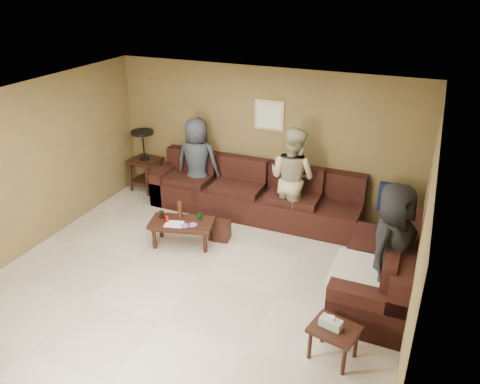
{
  "coord_description": "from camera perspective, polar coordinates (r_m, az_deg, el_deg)",
  "views": [
    {
      "loc": [
        2.64,
        -4.8,
        3.91
      ],
      "look_at": [
        0.25,
        0.85,
        1.0
      ],
      "focal_mm": 35.0,
      "sensor_mm": 36.0,
      "label": 1
    }
  ],
  "objects": [
    {
      "name": "waste_bin",
      "position": [
        7.49,
        -2.24,
        -4.75
      ],
      "size": [
        0.28,
        0.28,
        0.3
      ],
      "primitive_type": "cube",
      "rotation": [
        0.0,
        0.0,
        0.14
      ],
      "color": "black",
      "rests_on": "ground"
    },
    {
      "name": "end_table_left",
      "position": [
        9.17,
        -11.54,
        3.89
      ],
      "size": [
        0.6,
        0.6,
        1.2
      ],
      "rotation": [
        0.0,
        0.0,
        -0.15
      ],
      "color": "black",
      "rests_on": "ground"
    },
    {
      "name": "person_left",
      "position": [
        8.41,
        -5.23,
        3.65
      ],
      "size": [
        0.84,
        0.6,
        1.62
      ],
      "primitive_type": "imported",
      "rotation": [
        0.0,
        0.0,
        3.25
      ],
      "color": "#2F3641",
      "rests_on": "ground"
    },
    {
      "name": "sectional_sofa",
      "position": [
        7.49,
        5.98,
        -3.37
      ],
      "size": [
        4.65,
        2.9,
        0.97
      ],
      "color": "black",
      "rests_on": "ground"
    },
    {
      "name": "person_middle",
      "position": [
        7.64,
        6.35,
        1.7
      ],
      "size": [
        0.99,
        0.87,
        1.72
      ],
      "primitive_type": "imported",
      "rotation": [
        0.0,
        0.0,
        2.83
      ],
      "color": "tan",
      "rests_on": "ground"
    },
    {
      "name": "coffee_table",
      "position": [
        7.32,
        -7.14,
        -3.94
      ],
      "size": [
        1.07,
        0.72,
        0.69
      ],
      "rotation": [
        0.0,
        0.0,
        0.26
      ],
      "color": "black",
      "rests_on": "ground"
    },
    {
      "name": "wall_art",
      "position": [
        8.01,
        3.59,
        9.34
      ],
      "size": [
        0.52,
        0.04,
        0.52
      ],
      "color": "tan",
      "rests_on": "ground"
    },
    {
      "name": "side_table_right",
      "position": [
        5.39,
        11.32,
        -16.3
      ],
      "size": [
        0.59,
        0.52,
        0.56
      ],
      "rotation": [
        0.0,
        0.0,
        -0.23
      ],
      "color": "black",
      "rests_on": "ground"
    },
    {
      "name": "person_right",
      "position": [
        6.03,
        17.89,
        -6.52
      ],
      "size": [
        0.78,
        0.96,
        1.7
      ],
      "primitive_type": "imported",
      "rotation": [
        0.0,
        0.0,
        1.24
      ],
      "color": "black",
      "rests_on": "ground"
    },
    {
      "name": "room",
      "position": [
        5.92,
        -5.45,
        2.95
      ],
      "size": [
        5.6,
        5.5,
        2.5
      ],
      "color": "beige",
      "rests_on": "ground"
    }
  ]
}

